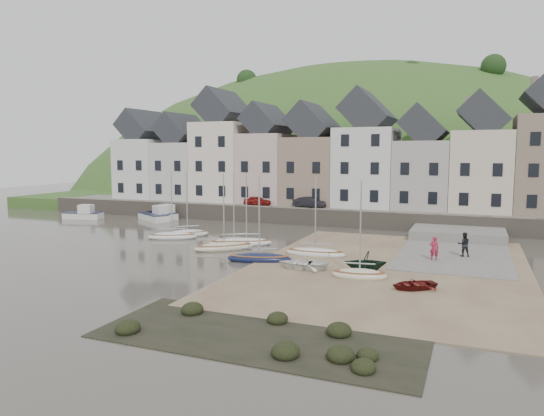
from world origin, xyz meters
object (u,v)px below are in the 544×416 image
at_px(rowboat_white, 303,263).
at_px(rowboat_green, 365,262).
at_px(sailboat_0, 172,236).
at_px(rowboat_red, 414,284).
at_px(car_right, 309,202).
at_px(person_dark, 464,244).
at_px(person_red, 434,248).
at_px(car_left, 258,201).

height_order(rowboat_white, rowboat_green, rowboat_green).
xyz_separation_m(rowboat_white, rowboat_green, (4.09, 0.49, 0.36)).
relative_size(rowboat_white, rowboat_green, 1.24).
distance_m(sailboat_0, rowboat_red, 24.09).
xyz_separation_m(sailboat_0, rowboat_green, (18.88, -6.31, 0.51)).
height_order(sailboat_0, rowboat_red, sailboat_0).
bearing_deg(car_right, person_dark, -120.47).
bearing_deg(person_red, car_right, -56.06).
height_order(rowboat_green, person_red, person_red).
bearing_deg(car_right, sailboat_0, 162.55).
relative_size(rowboat_green, person_dark, 1.50).
relative_size(rowboat_green, rowboat_red, 1.01).
bearing_deg(rowboat_white, rowboat_green, 90.12).
distance_m(rowboat_red, person_dark, 10.70).
height_order(sailboat_0, person_red, sailboat_0).
bearing_deg(rowboat_red, car_left, -175.96).
bearing_deg(person_dark, rowboat_red, 64.53).
bearing_deg(rowboat_red, rowboat_white, -143.79).
relative_size(rowboat_white, car_left, 1.04).
bearing_deg(car_right, car_left, 100.00).
xyz_separation_m(sailboat_0, car_right, (8.00, 15.41, 1.94)).
relative_size(rowboat_green, car_right, 0.73).
xyz_separation_m(person_red, car_right, (-14.73, 16.41, 1.23)).
bearing_deg(rowboat_green, person_red, 125.66).
bearing_deg(rowboat_red, car_right, 174.15).
distance_m(person_dark, car_left, 27.10).
distance_m(rowboat_red, car_right, 28.51).
relative_size(sailboat_0, car_left, 1.96).
xyz_separation_m(sailboat_0, car_left, (1.63, 15.41, 1.89)).
distance_m(sailboat_0, rowboat_green, 19.92).
relative_size(rowboat_red, person_dark, 1.48).
distance_m(rowboat_green, rowboat_red, 4.47).
bearing_deg(rowboat_green, car_right, -171.80).
height_order(person_dark, car_left, car_left).
bearing_deg(person_red, sailboat_0, -10.49).
distance_m(rowboat_green, car_right, 24.34).
distance_m(sailboat_0, car_right, 17.47).
bearing_deg(car_right, rowboat_green, -143.40).
relative_size(rowboat_red, person_red, 1.55).
relative_size(sailboat_0, person_dark, 3.50).
bearing_deg(rowboat_green, rowboat_red, 30.86).
bearing_deg(sailboat_0, person_red, -2.52).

